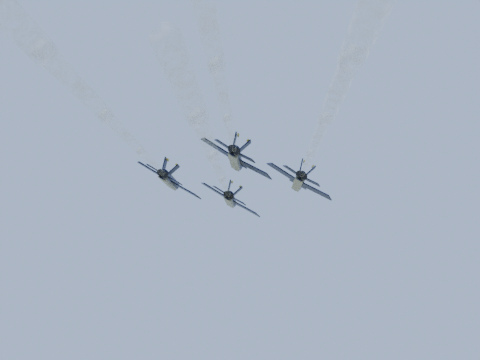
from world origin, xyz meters
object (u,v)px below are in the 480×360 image
(jet_left, at_px, (170,181))
(jet_slot, at_px, (236,160))
(jet_lead, at_px, (231,200))
(jet_right, at_px, (299,182))

(jet_left, distance_m, jet_slot, 14.66)
(jet_lead, relative_size, jet_right, 1.00)
(jet_lead, distance_m, jet_slot, 20.08)
(jet_left, bearing_deg, jet_lead, 45.29)
(jet_right, distance_m, jet_slot, 14.58)
(jet_slot, bearing_deg, jet_lead, 92.10)
(jet_lead, distance_m, jet_right, 15.14)
(jet_lead, height_order, jet_right, same)
(jet_left, relative_size, jet_right, 1.00)
(jet_lead, bearing_deg, jet_slot, -87.90)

